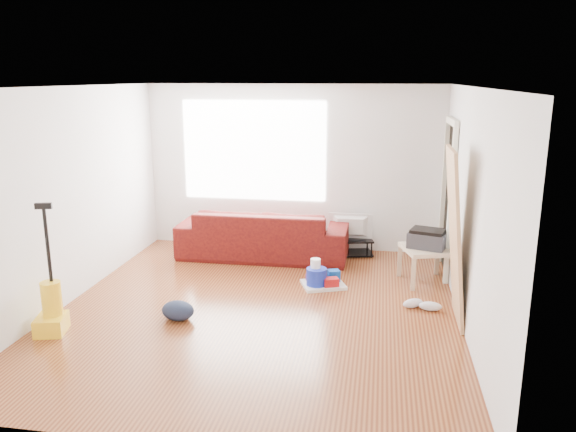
% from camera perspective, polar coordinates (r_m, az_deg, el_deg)
% --- Properties ---
extents(room, '(4.51, 5.01, 2.51)m').
position_cam_1_polar(room, '(6.29, -2.23, 1.58)').
color(room, '#622A15').
rests_on(room, ground).
extents(sofa, '(2.47, 0.97, 0.72)m').
position_cam_1_polar(sofa, '(8.40, -2.44, -4.07)').
color(sofa, '#33070C').
rests_on(sofa, ground).
extents(tv_stand, '(0.73, 0.52, 0.25)m').
position_cam_1_polar(tv_stand, '(8.46, 6.26, -3.07)').
color(tv_stand, black).
rests_on(tv_stand, ground).
extents(tv, '(0.65, 0.09, 0.37)m').
position_cam_1_polar(tv, '(8.37, 6.32, -1.09)').
color(tv, black).
rests_on(tv, tv_stand).
extents(side_table, '(0.72, 0.72, 0.47)m').
position_cam_1_polar(side_table, '(7.45, 13.90, -3.66)').
color(side_table, tan).
rests_on(side_table, ground).
extents(printer, '(0.54, 0.47, 0.24)m').
position_cam_1_polar(printer, '(7.40, 13.98, -2.24)').
color(printer, '#2F2F36').
rests_on(printer, side_table).
extents(bucket, '(0.33, 0.33, 0.26)m').
position_cam_1_polar(bucket, '(7.18, 2.90, -7.29)').
color(bucket, '#182DBA').
rests_on(bucket, ground).
extents(toilet_paper, '(0.13, 0.13, 0.12)m').
position_cam_1_polar(toilet_paper, '(7.14, 2.80, -5.80)').
color(toilet_paper, white).
rests_on(toilet_paper, bucket).
extents(cleaning_tray, '(0.63, 0.57, 0.19)m').
position_cam_1_polar(cleaning_tray, '(7.23, 3.73, -6.67)').
color(cleaning_tray, silver).
rests_on(cleaning_tray, ground).
extents(backpack, '(0.45, 0.40, 0.21)m').
position_cam_1_polar(backpack, '(6.41, -11.08, -10.25)').
color(backpack, black).
rests_on(backpack, ground).
extents(sneakers, '(0.47, 0.24, 0.11)m').
position_cam_1_polar(sneakers, '(6.71, 13.41, -8.76)').
color(sneakers, silver).
rests_on(sneakers, ground).
extents(vacuum, '(0.36, 0.39, 1.37)m').
position_cam_1_polar(vacuum, '(6.40, -22.92, -8.70)').
color(vacuum, yellow).
rests_on(vacuum, ground).
extents(door_panel, '(0.24, 0.76, 1.89)m').
position_cam_1_polar(door_panel, '(6.53, 16.01, -10.08)').
color(door_panel, tan).
rests_on(door_panel, ground).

